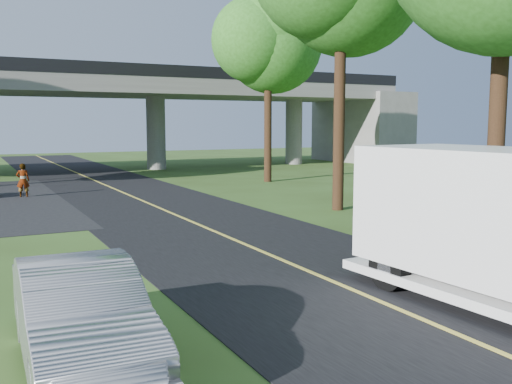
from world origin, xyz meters
TOP-DOWN VIEW (x-y plane):
  - ground at (0.00, 0.00)m, footprint 120.00×120.00m
  - road at (0.00, 10.00)m, footprint 7.00×90.00m
  - lane_line at (0.00, 10.00)m, footprint 0.12×90.00m
  - overpass at (0.00, 32.00)m, footprint 54.00×10.00m
  - tree_right_far at (9.21, 19.84)m, footprint 5.77×5.67m
  - silver_sedan at (-5.60, -1.42)m, footprint 1.67×4.50m
  - pedestrian at (-4.52, 18.89)m, footprint 0.63×0.46m

SIDE VIEW (x-z plane):
  - ground at x=0.00m, z-range 0.00..0.00m
  - road at x=0.00m, z-range 0.00..0.02m
  - lane_line at x=0.00m, z-range 0.03..0.03m
  - silver_sedan at x=-5.60m, z-range 0.00..1.47m
  - pedestrian at x=-4.52m, z-range 0.00..1.58m
  - overpass at x=0.00m, z-range 0.91..8.21m
  - tree_right_far at x=9.21m, z-range 2.81..13.80m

